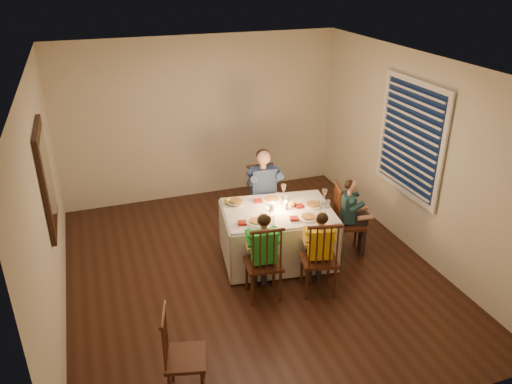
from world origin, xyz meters
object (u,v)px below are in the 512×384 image
object	(u,v)px
serving_bowl	(236,203)
chair_end	(346,251)
child_green	(263,295)
chair_near_right	(317,290)
adult	(263,231)
chair_near_left	(263,295)
child_yellow	(317,290)
chair_adult	(263,231)
child_teal	(346,251)
dining_table	(278,224)

from	to	relation	value
serving_bowl	chair_end	bearing A→B (deg)	-18.15
child_green	chair_end	bearing A→B (deg)	-152.16
chair_near_right	child_green	bearing A→B (deg)	2.15
chair_near_right	adult	world-z (taller)	adult
chair_near_left	child_yellow	distance (m)	0.66
chair_adult	chair_near_right	xyz separation A→B (m)	(0.12, -1.56, 0.00)
chair_near_left	serving_bowl	distance (m)	1.26
chair_near_left	child_green	distance (m)	0.00
chair_end	child_teal	size ratio (longest dim) A/B	0.93
chair_adult	adult	xyz separation A→B (m)	(0.00, 0.00, 0.00)
serving_bowl	adult	bearing A→B (deg)	38.64
child_green	child_teal	world-z (taller)	child_green
chair_near_left	child_yellow	size ratio (longest dim) A/B	0.93
child_teal	dining_table	bearing A→B (deg)	96.63
child_yellow	child_teal	size ratio (longest dim) A/B	1.00
dining_table	chair_end	distance (m)	1.10
chair_end	chair_near_right	bearing A→B (deg)	146.45
chair_near_left	chair_end	world-z (taller)	same
chair_end	serving_bowl	bearing A→B (deg)	87.06
chair_near_left	child_green	size ratio (longest dim) A/B	0.91
child_teal	chair_adult	bearing A→B (deg)	59.68
chair_near_right	child_teal	distance (m)	1.01
dining_table	child_green	size ratio (longest dim) A/B	1.40
chair_end	adult	world-z (taller)	adult
dining_table	adult	xyz separation A→B (m)	(0.08, 0.75, -0.52)
dining_table	chair_near_left	world-z (taller)	dining_table
chair_near_left	chair_end	distance (m)	1.50
chair_adult	child_yellow	distance (m)	1.57
dining_table	child_teal	distance (m)	1.10
dining_table	adult	size ratio (longest dim) A/B	1.21
chair_adult	child_green	world-z (taller)	child_green
chair_near_left	adult	world-z (taller)	adult
chair_adult	chair_end	xyz separation A→B (m)	(0.88, -0.90, 0.00)
chair_near_right	serving_bowl	size ratio (longest dim) A/B	4.83
dining_table	chair_adult	world-z (taller)	dining_table
chair_near_right	child_green	xyz separation A→B (m)	(-0.64, 0.13, 0.00)
child_yellow	chair_near_right	bearing A→B (deg)	-0.00
chair_end	adult	distance (m)	1.26
serving_bowl	chair_near_left	bearing A→B (deg)	-89.02
chair_end	chair_adult	bearing A→B (deg)	59.68
child_green	chair_near_right	bearing A→B (deg)	175.52
adult	child_green	size ratio (longest dim) A/B	1.15
chair_adult	adult	size ratio (longest dim) A/B	0.79
child_yellow	serving_bowl	xyz separation A→B (m)	(-0.66, 1.13, 0.76)
chair_near_right	child_teal	size ratio (longest dim) A/B	0.93
chair_adult	child_teal	size ratio (longest dim) A/B	0.93
chair_end	chair_near_left	bearing A→B (deg)	126.14
child_green	child_teal	bearing A→B (deg)	-152.16
chair_near_right	dining_table	bearing A→B (deg)	-62.81
chair_adult	serving_bowl	bearing A→B (deg)	-138.34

